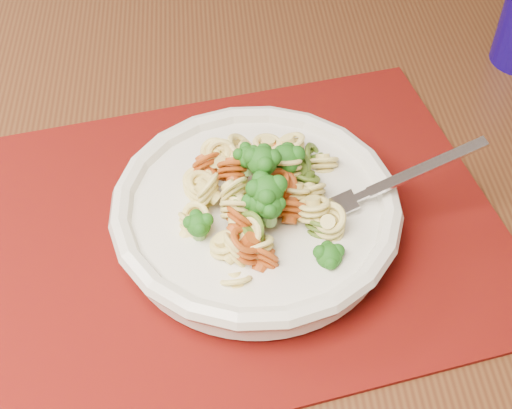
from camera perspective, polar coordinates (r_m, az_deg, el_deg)
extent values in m
cube|color=#502D16|center=(0.73, -5.57, 1.25)|extent=(1.38, 0.98, 0.04)
cube|color=#651304|center=(0.67, -1.28, -1.92)|extent=(0.50, 0.40, 0.00)
cylinder|color=silver|center=(0.66, 0.00, -2.04)|extent=(0.11, 0.11, 0.01)
cylinder|color=silver|center=(0.64, 0.00, -0.95)|extent=(0.24, 0.24, 0.03)
torus|color=silver|center=(0.63, 0.00, -0.05)|extent=(0.26, 0.26, 0.02)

